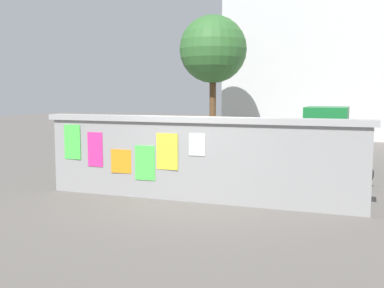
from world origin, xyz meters
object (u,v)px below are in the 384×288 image
object	(u,v)px
bicycle_near	(337,172)
auto_rickshaw_truck	(292,138)
person_walking	(132,145)
person_bystander	(128,138)
tree_roadside	(213,50)
motorcycle	(193,160)
bicycle_far	(172,149)

from	to	relation	value
bicycle_near	auto_rickshaw_truck	bearing A→B (deg)	118.85
person_walking	person_bystander	size ratio (longest dim) A/B	1.00
auto_rickshaw_truck	bicycle_near	size ratio (longest dim) A/B	2.16
bicycle_near	tree_roadside	distance (m)	10.68
auto_rickshaw_truck	motorcycle	distance (m)	3.45
bicycle_far	tree_roadside	xyz separation A→B (m)	(-0.28, 5.28, 3.76)
motorcycle	tree_roadside	world-z (taller)	tree_roadside
bicycle_far	bicycle_near	bearing A→B (deg)	-27.69
motorcycle	bicycle_near	world-z (taller)	bicycle_near
auto_rickshaw_truck	motorcycle	size ratio (longest dim) A/B	1.92
bicycle_far	tree_roadside	world-z (taller)	tree_roadside
tree_roadside	bicycle_far	bearing A→B (deg)	-86.99
bicycle_near	bicycle_far	size ratio (longest dim) A/B	1.01
motorcycle	person_bystander	size ratio (longest dim) A/B	1.16
auto_rickshaw_truck	person_bystander	bearing A→B (deg)	-148.81
bicycle_far	tree_roadside	bearing A→B (deg)	93.01
bicycle_near	person_bystander	world-z (taller)	person_bystander
motorcycle	person_bystander	world-z (taller)	person_bystander
bicycle_far	person_bystander	world-z (taller)	person_bystander
tree_roadside	bicycle_near	bearing A→B (deg)	-54.71
auto_rickshaw_truck	motorcycle	xyz separation A→B (m)	(-2.27, -2.57, -0.44)
person_walking	tree_roadside	size ratio (longest dim) A/B	0.29
motorcycle	tree_roadside	size ratio (longest dim) A/B	0.33
bicycle_near	bicycle_far	xyz separation A→B (m)	(-5.50, 2.88, 0.00)
motorcycle	bicycle_near	bearing A→B (deg)	-1.58
tree_roadside	auto_rickshaw_truck	bearing A→B (deg)	-51.91
bicycle_far	person_walking	size ratio (longest dim) A/B	1.02
auto_rickshaw_truck	person_walking	world-z (taller)	auto_rickshaw_truck
motorcycle	auto_rickshaw_truck	bearing A→B (deg)	48.53
person_walking	person_bystander	xyz separation A→B (m)	(-0.90, 1.45, 0.00)
bicycle_far	motorcycle	bearing A→B (deg)	-57.70
motorcycle	person_bystander	distance (m)	2.04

